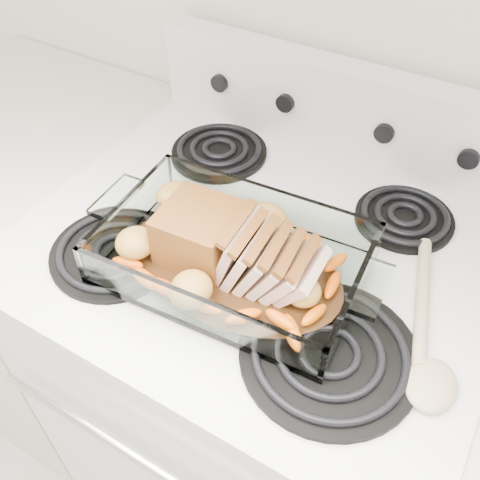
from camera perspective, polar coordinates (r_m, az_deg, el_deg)
The scene contains 6 objects.
electric_range at distance 1.27m, azimuth 1.94°, elevation -14.25°, with size 0.78×0.70×1.12m.
counter_left at distance 1.57m, azimuth -19.83°, elevation -2.98°, with size 0.58×0.68×0.93m.
baking_dish at distance 0.83m, azimuth -0.71°, elevation -2.22°, with size 0.39×0.26×0.07m.
pork_roast at distance 0.81m, azimuth -1.65°, elevation -0.34°, with size 0.25×0.11×0.09m.
roast_vegetables at distance 0.84m, azimuth 0.34°, elevation -0.15°, with size 0.36×0.20×0.04m.
wooden_spoon at distance 0.80m, azimuth 19.31°, elevation -10.51°, with size 0.13×0.30×0.02m.
Camera 1 is at (0.29, 1.09, 1.57)m, focal length 40.00 mm.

